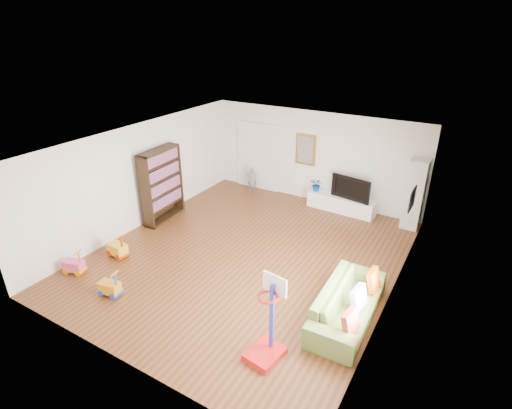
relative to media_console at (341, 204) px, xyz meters
The scene contains 25 objects.
floor 3.58m from the media_console, 107.34° to the right, with size 6.50×7.50×0.00m, color brown.
ceiling 4.35m from the media_console, 107.34° to the right, with size 6.50×7.50×0.00m, color white.
wall_back 1.58m from the media_console, 162.39° to the left, with size 6.50×0.00×2.70m, color white.
wall_front 7.33m from the media_console, 98.46° to the right, with size 6.50×0.00×2.70m, color silver.
wall_left 5.61m from the media_console, 141.67° to the right, with size 0.00×7.50×2.70m, color silver.
wall_right 4.20m from the media_console, 57.37° to the right, with size 0.00×7.50×2.70m, color silver.
navy_accent 3.37m from the media_console, 42.84° to the right, with size 0.01×3.20×1.70m, color black.
olive_wainscot 2.97m from the media_console, 42.84° to the right, with size 0.01×3.20×1.00m, color brown.
doorway 3.09m from the media_console, behind, with size 1.45×0.06×2.10m, color white.
painting_back 1.89m from the media_console, 167.23° to the left, with size 0.62×0.06×0.92m, color gold.
artwork_right 3.08m from the media_console, 40.73° to the right, with size 0.04×0.56×0.46m, color #7F3F8C.
media_console is the anchor object (origin of this frame).
tall_cabinet 2.04m from the media_console, ahead, with size 0.44×0.44×1.87m, color white.
bookshelf 5.06m from the media_console, 143.91° to the right, with size 0.35×1.36×1.98m, color black.
sofa 4.63m from the media_console, 69.05° to the right, with size 2.27×0.89×0.66m, color olive.
basketball_hoop 5.99m from the media_console, 82.17° to the right, with size 0.51×0.62×1.49m, color red.
ride_on_yellow 6.17m from the media_console, 126.08° to the right, with size 0.47×0.29×0.62m, color gold.
ride_on_orange 6.63m from the media_console, 113.57° to the right, with size 0.42×0.26×0.56m, color orange.
ride_on_pink 7.12m from the media_console, 123.58° to the right, with size 0.41×0.26×0.55m, color #EB4C80.
child 2.93m from the media_console, behind, with size 0.30×0.20×0.83m, color slate.
tv 0.62m from the media_console, ahead, with size 1.16×0.15×0.67m, color black.
vase_plant 0.89m from the media_console, behind, with size 0.35×0.31×0.39m, color #053C95.
pillow_left 5.36m from the media_console, 69.11° to the right, with size 0.11×0.40×0.40m, color #B7352B.
pillow_center 4.71m from the media_console, 67.02° to the right, with size 0.11×0.41×0.41m, color silver.
pillow_right 4.13m from the media_console, 62.37° to the right, with size 0.11×0.40×0.40m, color #CB3700.
Camera 1 is at (4.24, -6.78, 5.03)m, focal length 28.00 mm.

